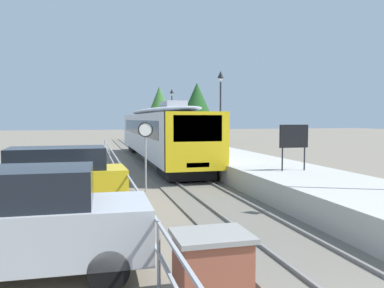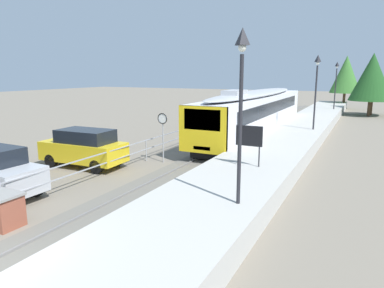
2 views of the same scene
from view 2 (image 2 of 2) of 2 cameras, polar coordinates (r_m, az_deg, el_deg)
The scene contains 15 objects.
ground_plane at distance 28.99m, azimuth 4.14°, elevation 1.51°, with size 160.00×160.00×0.00m, color slate.
track_rails at distance 28.01m, azimuth 9.83°, elevation 1.10°, with size 3.20×60.00×0.14m.
commuter_train at distance 28.20m, azimuth 10.28°, elevation 5.49°, with size 2.82×20.34×3.74m.
station_platform at distance 27.21m, azimuth 16.42°, elevation 1.39°, with size 3.90×60.00×0.90m, color #B7B5AD.
platform_lamp_near_end at distance 10.67m, azimuth 8.00°, elevation 9.53°, with size 0.34×0.34×5.35m.
platform_lamp_mid_platform at distance 27.14m, azimuth 19.56°, elevation 10.04°, with size 0.34×0.34×5.35m.
platform_lamp_far_end at distance 43.88m, azimuth 22.36°, elevation 10.11°, with size 0.34×0.34×5.35m.
platform_notice_board at distance 15.68m, azimuth 9.25°, elevation 1.09°, with size 1.20×0.08×1.80m.
speed_limit_sign at distance 19.60m, azimuth -4.79°, elevation 3.05°, with size 0.61×0.10×2.81m.
brick_utility_cabinet at distance 13.20m, azimuth -28.36°, elevation -9.41°, with size 1.21×0.99×1.13m.
carpark_fence at distance 20.25m, azimuth -7.45°, elevation -0.23°, with size 0.06×36.06×1.25m.
parked_suv_yellow at distance 19.64m, azimuth -17.13°, elevation -0.55°, with size 4.67×2.06×2.04m.
tree_behind_carpark at distance 47.37m, azimuth 27.32°, elevation 8.71°, with size 4.73×4.73×5.65m.
tree_behind_station_far at distance 46.49m, azimuth 27.18°, elevation 9.65°, with size 4.87×4.87×7.29m.
tree_distant_left at distance 54.50m, azimuth 23.71°, elevation 10.30°, with size 4.16×4.16×7.41m.
Camera 2 is at (7.81, -4.44, 4.94)m, focal length 32.88 mm.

